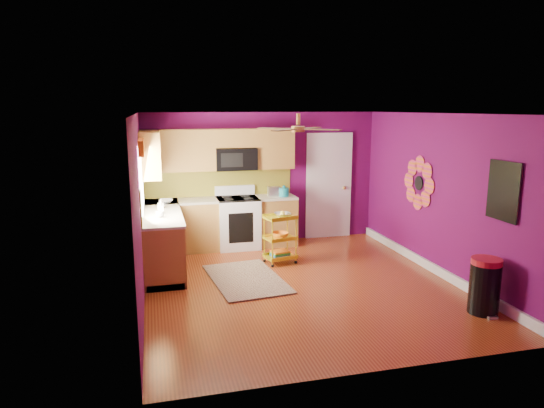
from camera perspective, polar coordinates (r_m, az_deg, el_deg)
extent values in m
plane|color=maroon|center=(7.31, 3.37, -9.41)|extent=(5.00, 5.00, 0.00)
cube|color=#5B0A4C|center=(9.35, -1.14, 3.09)|extent=(4.50, 0.04, 2.50)
cube|color=#5B0A4C|center=(4.72, 12.72, -5.41)|extent=(4.50, 0.04, 2.50)
cube|color=#5B0A4C|center=(6.66, -15.31, -0.67)|extent=(0.04, 5.00, 2.50)
cube|color=#5B0A4C|center=(7.94, 19.17, 0.99)|extent=(0.04, 5.00, 2.50)
cube|color=silver|center=(6.84, 3.61, 10.57)|extent=(4.50, 5.00, 0.04)
cube|color=white|center=(8.20, 18.46, -7.15)|extent=(0.05, 4.90, 0.14)
cube|color=olive|center=(8.15, -12.76, -4.16)|extent=(0.60, 2.30, 0.90)
cube|color=olive|center=(9.06, -5.94, -2.39)|extent=(2.80, 0.60, 0.90)
cube|color=beige|center=(8.04, -12.91, -0.93)|extent=(0.63, 2.30, 0.04)
cube|color=beige|center=(8.96, -6.00, 0.53)|extent=(2.80, 0.63, 0.04)
cube|color=black|center=(8.27, -12.64, -6.84)|extent=(0.54, 2.30, 0.10)
cube|color=black|center=(9.16, -5.89, -4.82)|extent=(2.80, 0.54, 0.10)
cube|color=white|center=(9.08, -4.04, -2.27)|extent=(0.76, 0.66, 0.92)
cube|color=black|center=(8.98, -4.08, 0.61)|extent=(0.76, 0.62, 0.03)
cube|color=white|center=(9.23, -4.40, 1.63)|extent=(0.76, 0.06, 0.18)
cube|color=black|center=(8.77, -3.67, -2.82)|extent=(0.45, 0.02, 0.55)
cube|color=olive|center=(8.90, -11.00, 6.20)|extent=(1.32, 0.33, 0.75)
cube|color=olive|center=(9.17, 0.24, 6.55)|extent=(0.72, 0.33, 0.75)
cube|color=olive|center=(9.00, -4.37, 7.73)|extent=(0.76, 0.33, 0.34)
cube|color=olive|center=(8.40, -14.19, 5.77)|extent=(0.33, 1.30, 0.75)
cube|color=black|center=(9.00, -4.29, 5.30)|extent=(0.76, 0.38, 0.40)
cube|color=olive|center=(9.20, -6.30, 2.54)|extent=(2.80, 0.01, 0.51)
cube|color=olive|center=(7.99, -15.07, 0.89)|extent=(0.01, 2.30, 0.51)
cube|color=white|center=(7.64, -15.16, 3.12)|extent=(0.03, 1.20, 1.00)
cube|color=orange|center=(7.59, -15.11, 6.65)|extent=(0.08, 1.35, 0.22)
cube|color=white|center=(9.75, 6.65, 2.02)|extent=(0.85, 0.04, 2.05)
cube|color=white|center=(9.73, 6.69, 2.00)|extent=(0.95, 0.02, 2.15)
sphere|color=#BF8C3F|center=(9.82, 8.51, 1.89)|extent=(0.07, 0.07, 0.07)
cylinder|color=black|center=(8.41, 16.88, 2.37)|extent=(0.01, 0.24, 0.24)
cube|color=#19A69F|center=(6.77, 25.63, 1.39)|extent=(0.03, 0.52, 0.72)
cube|color=black|center=(6.76, 25.54, 1.39)|extent=(0.01, 0.56, 0.76)
cylinder|color=#BF8C3F|center=(7.04, 3.10, 9.94)|extent=(0.06, 0.06, 0.16)
cylinder|color=#BF8C3F|center=(7.04, 3.09, 8.80)|extent=(0.20, 0.20, 0.08)
cube|color=#4C2D19|center=(7.38, 4.49, 8.90)|extent=(0.47, 0.47, 0.01)
cube|color=#4C2D19|center=(7.23, 0.39, 8.88)|extent=(0.47, 0.47, 0.01)
cube|color=#4C2D19|center=(6.71, 1.55, 8.69)|extent=(0.47, 0.47, 0.01)
cube|color=#4C2D19|center=(6.87, 5.93, 8.70)|extent=(0.47, 0.47, 0.01)
cube|color=black|center=(7.50, -3.07, -8.78)|extent=(1.18, 1.74, 0.02)
cylinder|color=yellow|center=(7.91, 0.06, -4.59)|extent=(0.02, 0.02, 0.76)
cylinder|color=yellow|center=(8.11, 2.85, -4.20)|extent=(0.02, 0.02, 0.76)
cylinder|color=yellow|center=(8.18, -0.91, -4.07)|extent=(0.02, 0.02, 0.76)
cylinder|color=yellow|center=(8.37, 1.81, -3.71)|extent=(0.02, 0.02, 0.76)
sphere|color=black|center=(8.03, 0.06, -7.28)|extent=(0.05, 0.05, 0.05)
sphere|color=black|center=(8.23, 2.82, -6.83)|extent=(0.05, 0.05, 0.05)
sphere|color=black|center=(8.29, -0.90, -6.68)|extent=(0.05, 0.05, 0.05)
sphere|color=black|center=(8.48, 1.80, -6.26)|extent=(0.05, 0.05, 0.05)
cube|color=yellow|center=(8.05, 0.97, -1.64)|extent=(0.56, 0.46, 0.03)
cube|color=yellow|center=(8.14, 0.96, -4.05)|extent=(0.56, 0.46, 0.03)
cube|color=yellow|center=(8.23, 0.95, -6.22)|extent=(0.56, 0.46, 0.03)
imported|color=beige|center=(8.06, 1.25, -1.28)|extent=(0.32, 0.32, 0.07)
sphere|color=yellow|center=(8.06, 1.25, -1.14)|extent=(0.09, 0.09, 0.09)
imported|color=orange|center=(8.12, 0.96, -3.66)|extent=(0.33, 0.33, 0.09)
cube|color=navy|center=(8.22, 0.95, -6.01)|extent=(0.33, 0.27, 0.04)
cube|color=#267233|center=(8.21, 0.96, -5.79)|extent=(0.33, 0.27, 0.03)
cube|color=orange|center=(8.20, 0.96, -5.59)|extent=(0.33, 0.27, 0.03)
cylinder|color=black|center=(6.80, 23.70, -9.10)|extent=(0.39, 0.39, 0.65)
cylinder|color=#A41722|center=(6.69, 23.95, -6.19)|extent=(0.38, 0.38, 0.08)
cube|color=beige|center=(6.78, 24.48, -12.05)|extent=(0.13, 0.07, 0.03)
cylinder|color=#117986|center=(9.11, 1.42, 1.40)|extent=(0.18, 0.18, 0.16)
sphere|color=#117986|center=(9.09, 1.42, 2.02)|extent=(0.06, 0.06, 0.06)
cube|color=beige|center=(9.14, 0.20, 1.51)|extent=(0.22, 0.15, 0.18)
imported|color=#EA3F72|center=(7.81, -12.98, -0.39)|extent=(0.09, 0.09, 0.20)
imported|color=white|center=(8.22, -12.94, 0.03)|extent=(0.12, 0.12, 0.16)
imported|color=white|center=(8.70, -12.39, 0.34)|extent=(0.25, 0.25, 0.06)
imported|color=white|center=(7.57, -13.04, -1.17)|extent=(0.12, 0.12, 0.10)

